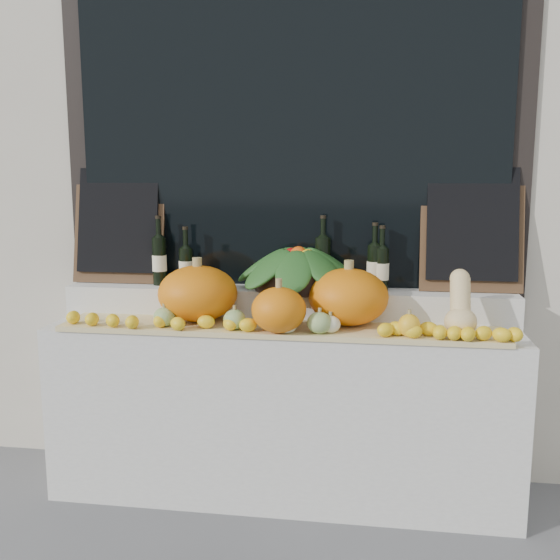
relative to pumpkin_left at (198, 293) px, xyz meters
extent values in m
cube|color=beige|center=(0.41, 0.79, 1.21)|extent=(7.00, 0.90, 4.50)
cube|color=black|center=(0.41, 0.34, 0.86)|extent=(2.40, 0.04, 2.10)
cube|color=black|center=(0.41, 0.31, 0.86)|extent=(2.20, 0.02, 2.00)
cube|color=silver|center=(0.41, 0.06, -0.60)|extent=(2.30, 0.55, 0.88)
cube|color=silver|center=(0.41, 0.21, -0.08)|extent=(2.30, 0.25, 0.16)
cube|color=tan|center=(0.41, -0.06, -0.15)|extent=(2.10, 0.32, 0.02)
ellipsoid|color=orange|center=(0.00, 0.00, 0.00)|extent=(0.44, 0.44, 0.27)
ellipsoid|color=orange|center=(0.74, 0.02, 0.00)|extent=(0.41, 0.41, 0.27)
ellipsoid|color=orange|center=(0.43, -0.17, -0.03)|extent=(0.29, 0.29, 0.21)
ellipsoid|color=#E8C788|center=(1.24, -0.12, -0.07)|extent=(0.14, 0.14, 0.13)
cylinder|color=#E8C788|center=(1.24, -0.07, 0.04)|extent=(0.09, 0.14, 0.18)
sphere|color=#E8C788|center=(1.24, -0.03, 0.11)|extent=(0.09, 0.09, 0.09)
ellipsoid|color=#2E6D20|center=(0.61, -0.17, -0.09)|extent=(0.12, 0.12, 0.10)
cylinder|color=#938550|center=(0.61, -0.17, -0.03)|extent=(0.02, 0.02, 0.02)
ellipsoid|color=#2E6D20|center=(0.22, -0.15, -0.09)|extent=(0.10, 0.10, 0.09)
cylinder|color=#938550|center=(0.22, -0.15, -0.03)|extent=(0.02, 0.02, 0.02)
ellipsoid|color=#F0EDC0|center=(0.47, -0.18, -0.10)|extent=(0.10, 0.10, 0.08)
cylinder|color=#938550|center=(0.47, -0.18, -0.05)|extent=(0.02, 0.02, 0.02)
ellipsoid|color=yellow|center=(0.45, -0.18, -0.08)|extent=(0.11, 0.11, 0.12)
cylinder|color=#938550|center=(0.45, -0.18, 0.00)|extent=(0.02, 0.02, 0.02)
ellipsoid|color=#F0EDC0|center=(0.66, -0.15, -0.10)|extent=(0.09, 0.09, 0.08)
cylinder|color=#938550|center=(0.66, -0.15, -0.05)|extent=(0.02, 0.02, 0.02)
ellipsoid|color=yellow|center=(1.01, -0.17, -0.09)|extent=(0.10, 0.10, 0.10)
cylinder|color=#938550|center=(1.01, -0.17, -0.02)|extent=(0.02, 0.02, 0.02)
ellipsoid|color=#2E6D20|center=(-0.13, -0.14, -0.09)|extent=(0.10, 0.10, 0.09)
cylinder|color=#938550|center=(-0.13, -0.14, -0.03)|extent=(0.02, 0.02, 0.02)
cylinder|color=black|center=(0.47, 0.20, 0.05)|extent=(0.45, 0.45, 0.10)
cylinder|color=black|center=(-0.27, 0.22, 0.12)|extent=(0.07, 0.07, 0.25)
cylinder|color=black|center=(-0.27, 0.22, 0.30)|extent=(0.03, 0.03, 0.10)
cylinder|color=beige|center=(-0.27, 0.22, 0.11)|extent=(0.08, 0.08, 0.08)
cylinder|color=black|center=(-0.27, 0.22, 0.36)|extent=(0.03, 0.03, 0.02)
cylinder|color=black|center=(-0.12, 0.22, 0.10)|extent=(0.07, 0.07, 0.20)
cylinder|color=black|center=(-0.12, 0.22, 0.24)|extent=(0.03, 0.03, 0.10)
cylinder|color=beige|center=(-0.12, 0.22, 0.09)|extent=(0.08, 0.08, 0.08)
cylinder|color=black|center=(-0.12, 0.22, 0.30)|extent=(0.03, 0.03, 0.02)
cylinder|color=black|center=(0.59, 0.24, 0.13)|extent=(0.08, 0.08, 0.26)
cylinder|color=black|center=(0.59, 0.24, 0.31)|extent=(0.03, 0.03, 0.10)
cylinder|color=beige|center=(0.59, 0.24, 0.12)|extent=(0.08, 0.08, 0.08)
cylinder|color=black|center=(0.59, 0.24, 0.36)|extent=(0.03, 0.03, 0.02)
cylinder|color=black|center=(0.89, 0.22, 0.11)|extent=(0.07, 0.07, 0.21)
cylinder|color=black|center=(0.89, 0.22, 0.26)|extent=(0.03, 0.03, 0.10)
cylinder|color=beige|center=(0.89, 0.22, 0.10)|extent=(0.08, 0.08, 0.08)
cylinder|color=black|center=(0.89, 0.22, 0.32)|extent=(0.03, 0.03, 0.02)
cylinder|color=black|center=(0.86, 0.23, 0.11)|extent=(0.07, 0.07, 0.23)
cylinder|color=black|center=(0.86, 0.23, 0.28)|extent=(0.03, 0.03, 0.10)
cylinder|color=beige|center=(0.86, 0.23, 0.10)|extent=(0.08, 0.08, 0.08)
cylinder|color=black|center=(0.86, 0.23, 0.33)|extent=(0.03, 0.03, 0.02)
cube|color=#4C331E|center=(-0.51, 0.28, 0.30)|extent=(0.50, 0.14, 0.61)
cube|color=black|center=(-0.51, 0.27, 0.33)|extent=(0.44, 0.13, 0.55)
cube|color=#4C331E|center=(1.33, 0.28, 0.30)|extent=(0.50, 0.14, 0.61)
cube|color=black|center=(1.33, 0.27, 0.33)|extent=(0.44, 0.13, 0.55)
camera|label=1|loc=(0.84, -2.91, 0.57)|focal=40.00mm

